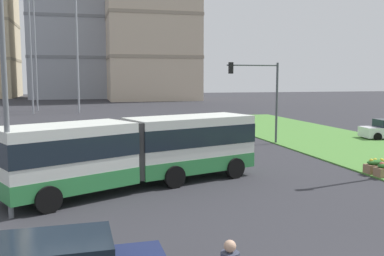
{
  "coord_description": "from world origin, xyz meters",
  "views": [
    {
      "loc": [
        -5.96,
        -6.66,
        4.82
      ],
      "look_at": [
        -0.41,
        14.97,
        2.2
      ],
      "focal_mm": 39.72,
      "sensor_mm": 36.0,
      "label": 1
    }
  ],
  "objects": [
    {
      "name": "articulated_bus",
      "position": [
        -3.67,
        11.92,
        1.65
      ],
      "size": [
        11.82,
        6.75,
        3.0
      ],
      "color": "silver",
      "rests_on": "ground"
    },
    {
      "name": "car_maroon_sedan",
      "position": [
        -6.04,
        25.48,
        0.75
      ],
      "size": [
        4.55,
        2.35,
        1.58
      ],
      "color": "maroon",
      "rests_on": "ground"
    },
    {
      "name": "flower_planter_4",
      "position": [
        8.22,
        11.36,
        0.43
      ],
      "size": [
        1.1,
        0.56,
        0.74
      ],
      "color": "#937051",
      "rests_on": "grass_median"
    },
    {
      "name": "traffic_light_near_left",
      "position": [
        -6.08,
        -3.0,
        4.46
      ],
      "size": [
        4.49,
        0.28,
        6.48
      ],
      "color": "#474C51",
      "rests_on": "ground"
    },
    {
      "name": "traffic_light_far_right",
      "position": [
        6.53,
        22.0,
        4.1
      ],
      "size": [
        3.97,
        0.28,
        5.95
      ],
      "color": "#474C51",
      "rests_on": "ground"
    },
    {
      "name": "streetlight_left",
      "position": [
        -8.5,
        8.74,
        4.61
      ],
      "size": [
        0.7,
        0.28,
        8.35
      ],
      "color": "slate",
      "rests_on": "ground"
    },
    {
      "name": "apartment_tower_westcentre",
      "position": [
        -7.67,
        102.51,
        18.54
      ],
      "size": [
        20.78,
        17.02,
        37.03
      ],
      "color": "#9EA3AD",
      "rests_on": "ground"
    }
  ]
}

